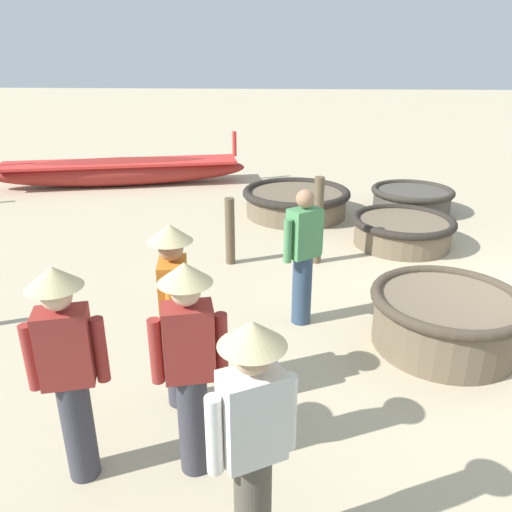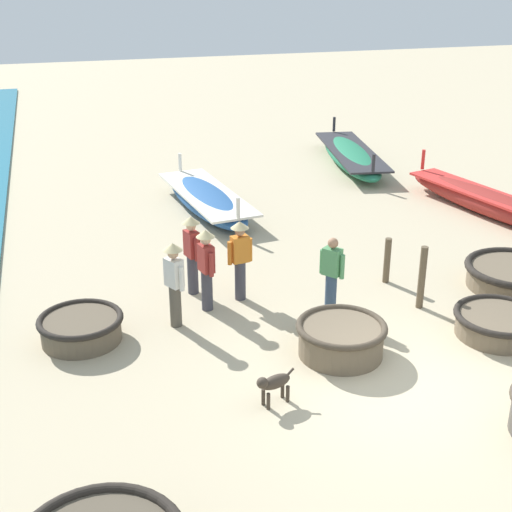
{
  "view_description": "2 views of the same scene",
  "coord_description": "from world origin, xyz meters",
  "views": [
    {
      "loc": [
        -5.27,
        2.89,
        2.89
      ],
      "look_at": [
        -0.58,
        3.2,
        0.97
      ],
      "focal_mm": 35.0,
      "sensor_mm": 36.0,
      "label": 1
    },
    {
      "loc": [
        -5.0,
        -8.72,
        6.45
      ],
      "look_at": [
        -1.28,
        4.05,
        0.79
      ],
      "focal_mm": 50.0,
      "sensor_mm": 36.0,
      "label": 2
    }
  ],
  "objects": [
    {
      "name": "fisherman_by_coracle",
      "position": [
        -1.68,
        3.8,
        0.96
      ],
      "size": [
        0.52,
        0.36,
        1.67
      ],
      "color": "#383842",
      "rests_on": "ground"
    },
    {
      "name": "fisherman_with_hat",
      "position": [
        -3.13,
        3.05,
        0.96
      ],
      "size": [
        0.36,
        0.48,
        1.67
      ],
      "color": "#4C473D",
      "rests_on": "ground"
    },
    {
      "name": "long_boat_ochre_hull",
      "position": [
        6.01,
        6.8,
        0.34
      ],
      "size": [
        2.25,
        5.89,
        1.18
      ],
      "color": "maroon",
      "rests_on": "ground"
    },
    {
      "name": "coracle_center",
      "position": [
        -0.57,
        1.22,
        0.33
      ],
      "size": [
        1.58,
        1.58,
        0.6
      ],
      "color": "brown",
      "rests_on": "ground"
    },
    {
      "name": "coracle_weathered",
      "position": [
        4.31,
        0.49,
        0.26
      ],
      "size": [
        1.57,
        1.57,
        0.47
      ],
      "color": "#4C473F",
      "rests_on": "ground"
    },
    {
      "name": "coracle_far_left",
      "position": [
        2.45,
        1.04,
        0.25
      ],
      "size": [
        1.64,
        1.64,
        0.46
      ],
      "color": "brown",
      "rests_on": "ground"
    },
    {
      "name": "fisherman_crouching",
      "position": [
        -2.42,
        3.54,
        0.96
      ],
      "size": [
        0.36,
        0.52,
        1.67
      ],
      "color": "#383842",
      "rests_on": "ground"
    },
    {
      "name": "fisherman_standing_left",
      "position": [
        -0.17,
        2.71,
        0.84
      ],
      "size": [
        0.38,
        0.44,
        1.57
      ],
      "color": "#2D425B",
      "rests_on": "ground"
    },
    {
      "name": "mooring_post_mid_beach",
      "position": [
        1.5,
        3.72,
        0.5
      ],
      "size": [
        0.14,
        0.14,
        0.99
      ],
      "primitive_type": "cylinder",
      "color": "brown",
      "rests_on": "ground"
    },
    {
      "name": "coracle_nearest",
      "position": [
        3.94,
        2.74,
        0.28
      ],
      "size": [
        2.04,
        2.04,
        0.51
      ],
      "color": "brown",
      "rests_on": "ground"
    },
    {
      "name": "fisherman_standing_right",
      "position": [
        -2.54,
        4.34,
        0.96
      ],
      "size": [
        0.36,
        0.51,
        1.67
      ],
      "color": "#383842",
      "rests_on": "ground"
    },
    {
      "name": "mooring_post_shoreline",
      "position": [
        1.62,
        2.45,
        0.64
      ],
      "size": [
        0.14,
        0.14,
        1.29
      ],
      "primitive_type": "cylinder",
      "color": "brown",
      "rests_on": "ground"
    }
  ]
}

